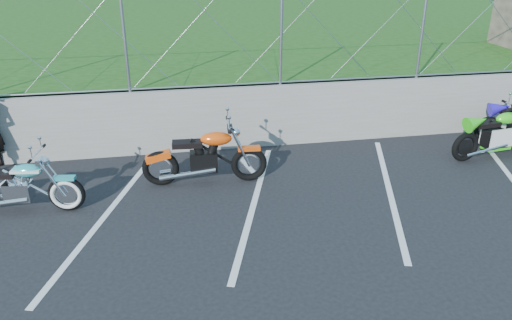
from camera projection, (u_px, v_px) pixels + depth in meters
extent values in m
plane|color=black|center=(266.00, 234.00, 7.41)|extent=(90.00, 90.00, 0.00)
cube|color=slate|center=(232.00, 117.00, 10.30)|extent=(30.00, 0.22, 1.30)
cube|color=#1C4512|center=(196.00, 35.00, 19.30)|extent=(30.00, 20.00, 1.30)
cylinder|color=gray|center=(232.00, 84.00, 10.02)|extent=(28.00, 0.03, 0.03)
cube|color=silver|center=(106.00, 215.00, 7.91)|extent=(1.49, 4.31, 0.01)
cube|color=silver|center=(254.00, 202.00, 8.31)|extent=(1.49, 4.31, 0.01)
cube|color=silver|center=(389.00, 190.00, 8.71)|extent=(1.49, 4.31, 0.01)
cube|color=silver|center=(512.00, 179.00, 9.12)|extent=(1.49, 4.31, 0.01)
torus|color=black|center=(67.00, 194.00, 7.94)|extent=(0.60, 0.18, 0.59)
cube|color=silver|center=(19.00, 191.00, 7.89)|extent=(0.44, 0.31, 0.30)
ellipsoid|color=teal|center=(27.00, 170.00, 7.75)|extent=(0.50, 0.28, 0.21)
cube|color=black|center=(0.00, 175.00, 7.76)|extent=(0.47, 0.28, 0.08)
cube|color=teal|center=(64.00, 178.00, 7.83)|extent=(0.36, 0.18, 0.05)
cylinder|color=silver|center=(37.00, 153.00, 7.65)|extent=(0.12, 0.64, 0.03)
torus|color=black|center=(161.00, 168.00, 8.77)|extent=(0.65, 0.16, 0.65)
torus|color=black|center=(249.00, 164.00, 8.94)|extent=(0.65, 0.16, 0.65)
cube|color=black|center=(204.00, 161.00, 8.81)|extent=(0.50, 0.32, 0.36)
ellipsoid|color=#EB4C0D|center=(216.00, 139.00, 8.67)|extent=(0.57, 0.29, 0.24)
cube|color=black|center=(187.00, 144.00, 8.65)|extent=(0.54, 0.28, 0.09)
cube|color=#EB4C0D|center=(249.00, 148.00, 8.82)|extent=(0.41, 0.18, 0.06)
cylinder|color=silver|center=(229.00, 125.00, 8.59)|extent=(0.08, 0.75, 0.03)
torus|color=black|center=(465.00, 147.00, 9.75)|extent=(0.61, 0.19, 0.60)
cube|color=black|center=(495.00, 138.00, 9.90)|extent=(0.49, 0.34, 0.34)
ellipsoid|color=#35E51C|center=(507.00, 118.00, 9.81)|extent=(0.55, 0.31, 0.23)
cube|color=black|center=(487.00, 124.00, 9.70)|extent=(0.52, 0.30, 0.09)
torus|color=black|center=(487.00, 130.00, 10.68)|extent=(0.59, 0.23, 0.58)
cube|color=black|center=(511.00, 111.00, 10.50)|extent=(0.52, 0.33, 0.09)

